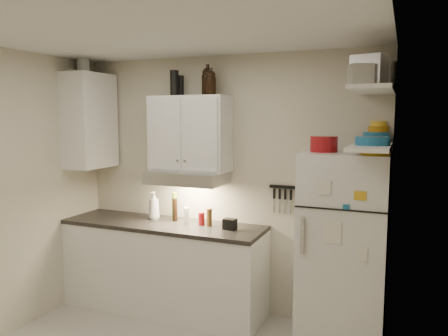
% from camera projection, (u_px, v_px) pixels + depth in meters
% --- Properties ---
extents(ceiling, '(3.20, 3.00, 0.02)m').
position_uv_depth(ceiling, '(138.00, 25.00, 2.94)').
color(ceiling, white).
rests_on(ceiling, ground).
extents(back_wall, '(3.20, 0.02, 2.60)m').
position_uv_depth(back_wall, '(224.00, 185.00, 4.47)').
color(back_wall, beige).
rests_on(back_wall, ground).
extents(right_wall, '(0.02, 3.00, 2.60)m').
position_uv_depth(right_wall, '(384.00, 239.00, 2.47)').
color(right_wall, beige).
rests_on(right_wall, ground).
extents(base_cabinet, '(2.10, 0.60, 0.88)m').
position_uv_depth(base_cabinet, '(164.00, 268.00, 4.50)').
color(base_cabinet, white).
rests_on(base_cabinet, floor).
extents(countertop, '(2.10, 0.62, 0.04)m').
position_uv_depth(countertop, '(163.00, 225.00, 4.45)').
color(countertop, black).
rests_on(countertop, base_cabinet).
extents(upper_cabinet, '(0.80, 0.33, 0.75)m').
position_uv_depth(upper_cabinet, '(190.00, 134.00, 4.37)').
color(upper_cabinet, white).
rests_on(upper_cabinet, back_wall).
extents(side_cabinet, '(0.33, 0.55, 1.00)m').
position_uv_depth(side_cabinet, '(90.00, 121.00, 4.66)').
color(side_cabinet, white).
rests_on(side_cabinet, left_wall).
extents(range_hood, '(0.76, 0.46, 0.12)m').
position_uv_depth(range_hood, '(187.00, 177.00, 4.36)').
color(range_hood, silver).
rests_on(range_hood, back_wall).
extents(fridge, '(0.70, 0.68, 1.70)m').
position_uv_depth(fridge, '(344.00, 251.00, 3.73)').
color(fridge, silver).
rests_on(fridge, floor).
extents(shelf_hi, '(0.30, 0.95, 0.03)m').
position_uv_depth(shelf_hi, '(373.00, 90.00, 3.37)').
color(shelf_hi, white).
rests_on(shelf_hi, right_wall).
extents(shelf_lo, '(0.30, 0.95, 0.03)m').
position_uv_depth(shelf_lo, '(371.00, 147.00, 3.42)').
color(shelf_lo, white).
rests_on(shelf_lo, right_wall).
extents(knife_strip, '(0.42, 0.02, 0.03)m').
position_uv_depth(knife_strip, '(291.00, 187.00, 4.18)').
color(knife_strip, black).
rests_on(knife_strip, back_wall).
extents(dutch_oven, '(0.29, 0.29, 0.13)m').
position_uv_depth(dutch_oven, '(324.00, 144.00, 3.64)').
color(dutch_oven, maroon).
rests_on(dutch_oven, fridge).
extents(book_stack, '(0.23, 0.26, 0.07)m').
position_uv_depth(book_stack, '(375.00, 150.00, 3.36)').
color(book_stack, gold).
rests_on(book_stack, fridge).
extents(spice_jar, '(0.06, 0.06, 0.09)m').
position_uv_depth(spice_jar, '(361.00, 147.00, 3.59)').
color(spice_jar, silver).
rests_on(spice_jar, fridge).
extents(stock_pot, '(0.38, 0.38, 0.23)m').
position_uv_depth(stock_pot, '(376.00, 76.00, 3.62)').
color(stock_pot, silver).
rests_on(stock_pot, shelf_hi).
extents(tin_a, '(0.28, 0.26, 0.23)m').
position_uv_depth(tin_a, '(369.00, 71.00, 3.23)').
color(tin_a, '#AAAAAD').
rests_on(tin_a, shelf_hi).
extents(tin_b, '(0.20, 0.20, 0.15)m').
position_uv_depth(tin_b, '(360.00, 75.00, 3.16)').
color(tin_b, '#AAAAAD').
rests_on(tin_b, shelf_hi).
extents(bowl_teal, '(0.22, 0.22, 0.09)m').
position_uv_depth(bowl_teal, '(376.00, 137.00, 3.75)').
color(bowl_teal, '#195B8A').
rests_on(bowl_teal, shelf_lo).
extents(bowl_orange, '(0.17, 0.17, 0.05)m').
position_uv_depth(bowl_orange, '(378.00, 129.00, 3.83)').
color(bowl_orange, '#C17E12').
rests_on(bowl_orange, bowl_teal).
extents(bowl_yellow, '(0.13, 0.13, 0.04)m').
position_uv_depth(bowl_yellow, '(379.00, 123.00, 3.82)').
color(bowl_yellow, yellow).
rests_on(bowl_yellow, bowl_orange).
extents(plates, '(0.34, 0.34, 0.07)m').
position_uv_depth(plates, '(372.00, 141.00, 3.36)').
color(plates, '#195B8A').
rests_on(plates, shelf_lo).
extents(growler_a, '(0.13, 0.13, 0.28)m').
position_uv_depth(growler_a, '(208.00, 81.00, 4.29)').
color(growler_a, black).
rests_on(growler_a, upper_cabinet).
extents(growler_b, '(0.11, 0.11, 0.24)m').
position_uv_depth(growler_b, '(211.00, 82.00, 4.16)').
color(growler_b, black).
rests_on(growler_b, upper_cabinet).
extents(thermos_a, '(0.10, 0.10, 0.25)m').
position_uv_depth(thermos_a, '(174.00, 83.00, 4.36)').
color(thermos_a, black).
rests_on(thermos_a, upper_cabinet).
extents(thermos_b, '(0.08, 0.08, 0.21)m').
position_uv_depth(thermos_b, '(180.00, 86.00, 4.43)').
color(thermos_b, black).
rests_on(thermos_b, upper_cabinet).
extents(side_jar, '(0.18, 0.18, 0.18)m').
position_uv_depth(side_jar, '(83.00, 65.00, 4.61)').
color(side_jar, silver).
rests_on(side_jar, side_cabinet).
extents(soap_bottle, '(0.15, 0.15, 0.33)m').
position_uv_depth(soap_bottle, '(154.00, 204.00, 4.58)').
color(soap_bottle, white).
rests_on(soap_bottle, countertop).
extents(pepper_mill, '(0.06, 0.06, 0.18)m').
position_uv_depth(pepper_mill, '(209.00, 217.00, 4.30)').
color(pepper_mill, brown).
rests_on(pepper_mill, countertop).
extents(oil_bottle, '(0.06, 0.06, 0.29)m').
position_uv_depth(oil_bottle, '(175.00, 207.00, 4.52)').
color(oil_bottle, '#5B6C1B').
rests_on(oil_bottle, countertop).
extents(vinegar_bottle, '(0.07, 0.07, 0.24)m').
position_uv_depth(vinegar_bottle, '(175.00, 210.00, 4.50)').
color(vinegar_bottle, black).
rests_on(vinegar_bottle, countertop).
extents(clear_bottle, '(0.07, 0.07, 0.17)m').
position_uv_depth(clear_bottle, '(187.00, 216.00, 4.38)').
color(clear_bottle, silver).
rests_on(clear_bottle, countertop).
extents(red_jar, '(0.07, 0.07, 0.13)m').
position_uv_depth(red_jar, '(202.00, 219.00, 4.34)').
color(red_jar, maroon).
rests_on(red_jar, countertop).
extents(caddy, '(0.13, 0.10, 0.10)m').
position_uv_depth(caddy, '(230.00, 224.00, 4.17)').
color(caddy, black).
rests_on(caddy, countertop).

